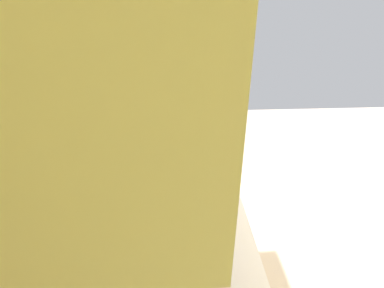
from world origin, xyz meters
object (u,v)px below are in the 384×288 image
(oven_range, at_px, (177,126))
(bowl, at_px, (194,196))
(microwave, at_px, (173,107))
(kettle, at_px, (200,249))

(oven_range, bearing_deg, bowl, -177.81)
(oven_range, xyz_separation_m, bowl, (-1.80, -0.07, 0.45))
(microwave, xyz_separation_m, kettle, (-1.19, -0.10, -0.09))
(oven_range, height_order, microwave, microwave)
(bowl, bearing_deg, oven_range, 2.19)
(oven_range, height_order, kettle, oven_range)
(bowl, relative_size, kettle, 0.96)
(oven_range, relative_size, bowl, 5.77)
(microwave, xyz_separation_m, bowl, (-0.84, -0.10, -0.13))
(microwave, bearing_deg, bowl, -173.38)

